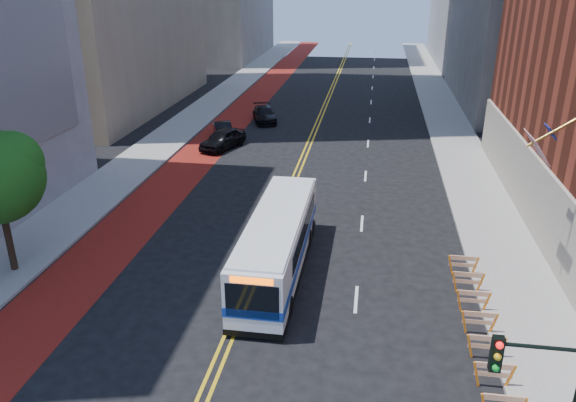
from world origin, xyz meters
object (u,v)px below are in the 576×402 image
(transit_bus, at_px, (278,242))
(car_c, at_px, (264,114))
(traffic_signal, at_px, (538,393))
(car_a, at_px, (223,139))
(car_b, at_px, (223,130))

(transit_bus, bearing_deg, car_c, 102.57)
(transit_bus, distance_m, car_c, 28.67)
(traffic_signal, distance_m, transit_bus, 14.30)
(transit_bus, bearing_deg, car_a, 112.42)
(car_a, relative_size, car_c, 0.97)
(traffic_signal, distance_m, car_c, 42.07)
(car_a, height_order, car_b, car_a)
(car_a, xyz_separation_m, car_c, (1.64, 8.99, -0.10))
(car_b, bearing_deg, car_a, -96.37)
(traffic_signal, xyz_separation_m, transit_bus, (-8.38, 11.38, -2.17))
(transit_bus, bearing_deg, car_b, 111.44)
(transit_bus, height_order, car_c, transit_bus)
(transit_bus, bearing_deg, traffic_signal, -53.33)
(traffic_signal, height_order, car_a, traffic_signal)
(car_c, bearing_deg, car_b, -128.83)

